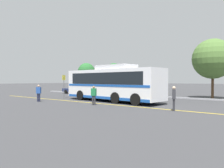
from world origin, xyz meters
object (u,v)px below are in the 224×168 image
bus_stop_sign (64,84)px  pedestrian_1 (39,92)px  parked_car_2 (144,92)px  transit_bus (112,83)px  parked_car_0 (77,89)px  tree_2 (86,72)px  pedestrian_0 (174,97)px  pedestrian_2 (94,94)px  parked_car_1 (108,90)px  tree_0 (213,59)px  tree_1 (114,72)px

bus_stop_sign → pedestrian_1: bearing=-160.6°
parked_car_2 → bus_stop_sign: bus_stop_sign is taller
transit_bus → bus_stop_sign: bearing=100.6°
bus_stop_sign → parked_car_0: bearing=42.2°
pedestrian_1 → tree_2: bearing=86.8°
pedestrian_0 → pedestrian_2: (-6.63, -0.66, -0.05)m
pedestrian_2 → transit_bus: bearing=81.0°
parked_car_0 → parked_car_1: (6.19, -0.35, 0.02)m
pedestrian_0 → bus_stop_sign: size_ratio=0.62×
parked_car_2 → pedestrian_2: (0.25, -8.72, 0.16)m
parked_car_0 → tree_0: (18.11, 3.37, 3.71)m
pedestrian_2 → tree_0: (6.28, 12.51, 3.51)m
bus_stop_sign → tree_1: (-2.13, 12.10, 1.65)m
transit_bus → pedestrian_0: 7.73m
bus_stop_sign → tree_0: 16.76m
parked_car_0 → transit_bus: bearing=-117.4°
pedestrian_1 → tree_0: (12.34, 13.69, 3.49)m
pedestrian_0 → tree_1: (-15.79, 14.13, 2.38)m
tree_1 → parked_car_0: bearing=-115.3°
pedestrian_1 → tree_1: (-3.09, 15.97, 2.42)m
pedestrian_2 → tree_1: (-9.15, 14.79, 2.43)m
parked_car_2 → pedestrian_1: pedestrian_1 is taller
tree_1 → parked_car_2: bearing=-34.3°
parked_car_0 → bus_stop_sign: bus_stop_sign is taller
transit_bus → parked_car_0: (-11.23, 5.87, -1.07)m
parked_car_2 → pedestrian_1: bearing=-26.2°
parked_car_0 → pedestrian_2: bearing=-127.5°
parked_car_0 → pedestrian_0: (18.46, -8.47, 0.25)m
transit_bus → tree_2: tree_2 is taller
transit_bus → pedestrian_2: 3.42m
parked_car_1 → tree_0: (11.92, 3.72, 3.69)m
pedestrian_0 → transit_bus: bearing=46.5°
pedestrian_2 → bus_stop_sign: bus_stop_sign is taller
parked_car_0 → parked_car_1: size_ratio=0.95×
tree_1 → pedestrian_2: bearing=-58.2°
bus_stop_sign → tree_1: bearing=15.4°
transit_bus → pedestrian_0: bearing=-104.3°
pedestrian_0 → tree_2: tree_2 is taller
pedestrian_0 → bus_stop_sign: (-13.66, 2.02, 0.73)m
pedestrian_0 → tree_0: size_ratio=0.25×
transit_bus → bus_stop_sign: (-6.42, -0.57, -0.09)m
parked_car_2 → tree_0: (6.53, 3.79, 3.67)m
pedestrian_1 → pedestrian_2: (6.06, 1.18, -0.02)m
pedestrian_2 → bus_stop_sign: bearing=139.7°
parked_car_0 → pedestrian_0: bearing=-114.5°
pedestrian_1 → tree_1: tree_1 is taller
parked_car_1 → tree_1: (-3.52, 6.00, 2.62)m
parked_car_0 → tree_1: (2.68, 5.65, 2.64)m
parked_car_2 → tree_0: bearing=124.3°
parked_car_2 → pedestrian_0: bearing=44.7°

